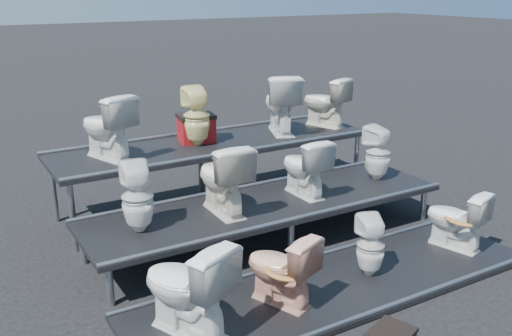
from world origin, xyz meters
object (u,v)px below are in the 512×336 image
toilet_9 (197,116)px  toilet_11 (325,102)px  toilet_3 (456,219)px  red_crate (196,130)px  toilet_0 (186,287)px  toilet_2 (371,246)px  toilet_1 (280,268)px  toilet_10 (281,103)px  toilet_8 (106,126)px  toilet_7 (378,153)px  toilet_4 (138,197)px  toilet_5 (223,178)px  toilet_6 (304,167)px

toilet_9 → toilet_11: bearing=-173.0°
toilet_3 → red_crate: (-1.79, 2.75, 0.62)m
toilet_0 → toilet_11: toilet_11 is taller
toilet_2 → toilet_3: 1.21m
toilet_1 → toilet_10: 3.21m
toilet_0 → toilet_8: size_ratio=1.09×
toilet_0 → toilet_11: size_ratio=1.19×
toilet_7 → red_crate: size_ratio=1.58×
toilet_4 → toilet_7: size_ratio=1.03×
toilet_3 → toilet_5: bearing=-46.6°
toilet_1 → toilet_4: size_ratio=0.97×
toilet_0 → toilet_3: bearing=157.0°
toilet_9 → toilet_6: bearing=126.9°
toilet_0 → toilet_3: toilet_0 is taller
toilet_11 → toilet_6: bearing=27.1°
red_crate → toilet_5: bearing=-95.5°
toilet_8 → toilet_5: bearing=103.4°
toilet_2 → toilet_7: size_ratio=0.90×
toilet_6 → toilet_3: bearing=129.7°
toilet_0 → toilet_6: bearing=-170.8°
toilet_6 → toilet_10: (0.51, 1.30, 0.46)m
toilet_11 → toilet_7: bearing=65.2°
toilet_6 → red_crate: (-0.69, 1.45, 0.21)m
toilet_4 → toilet_9: toilet_9 is taller
toilet_4 → toilet_10: size_ratio=0.87×
toilet_8 → toilet_0: bearing=66.9°
toilet_9 → toilet_5: bearing=83.5°
toilet_4 → toilet_9: bearing=-123.7°
red_crate → toilet_10: bearing=1.7°
toilet_3 → toilet_0: bearing=-15.5°
toilet_3 → red_crate: red_crate is taller
toilet_3 → toilet_7: (0.02, 1.30, 0.41)m
toilet_1 → toilet_8: toilet_8 is taller
toilet_6 → toilet_8: 2.34m
red_crate → toilet_2: bearing=-69.2°
toilet_6 → toilet_8: bearing=-35.0°
toilet_0 → toilet_5: (1.01, 1.30, 0.37)m
toilet_5 → toilet_9: (0.31, 1.30, 0.38)m
toilet_2 → toilet_5: 1.68m
toilet_6 → toilet_10: bearing=-112.0°
toilet_2 → toilet_8: toilet_8 is taller
toilet_10 → red_crate: bearing=14.2°
toilet_5 → red_crate: bearing=-102.6°
toilet_5 → toilet_2: bearing=128.0°
toilet_2 → toilet_10: 2.82m
toilet_5 → toilet_10: toilet_10 is taller
toilet_10 → toilet_4: bearing=48.6°
toilet_4 → toilet_8: 1.37m
toilet_7 → toilet_8: size_ratio=0.90×
toilet_8 → toilet_4: bearing=65.9°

